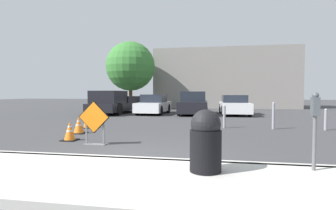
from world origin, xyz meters
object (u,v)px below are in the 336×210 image
Objects in this scene: road_closed_sign at (94,122)px; parking_meter at (315,117)px; pickup_truck at (114,103)px; parked_car_second at (193,104)px; parked_car_third at (234,105)px; trash_bin at (206,140)px; bollard_second at (273,115)px; traffic_cone_nearest at (70,131)px; traffic_cone_second at (79,125)px; bollard_third at (326,119)px; bollard_nearest at (224,116)px; traffic_cone_third at (87,119)px; parked_car_nearest at (154,105)px.

road_closed_sign is 5.43m from parking_meter.
pickup_truck is (-3.69, 10.86, 0.08)m from road_closed_sign.
parked_car_second is 2.79m from parked_car_third.
trash_bin is 7.20m from bollard_second.
traffic_cone_second reaches higher than traffic_cone_nearest.
bollard_third is at bearing 29.33° from road_closed_sign.
parked_car_second reaches higher than traffic_cone_second.
parked_car_second is at bearing 129.10° from bollard_third.
trash_bin is (1.28, -13.81, -0.05)m from parked_car_second.
parking_meter is at bearing -78.80° from bollard_nearest.
road_closed_sign is at bearing -26.17° from traffic_cone_nearest.
road_closed_sign is at bearing 142.49° from trash_bin.
bollard_third is at bearing 67.44° from parking_meter.
traffic_cone_second is at bearing 107.26° from pickup_truck.
trash_bin reaches higher than traffic_cone_third.
bollard_nearest is at bearing 48.89° from road_closed_sign.
parked_car_second reaches higher than bollard_nearest.
bollard_second is (6.76, 3.78, 0.30)m from traffic_cone_nearest.
traffic_cone_nearest is 0.72× the size of traffic_cone_third.
road_closed_sign is 1.19× the size of trash_bin.
road_closed_sign reaches higher than trash_bin.
bollard_nearest is at bearing 80.88° from parked_car_third.
road_closed_sign is 11.48m from pickup_truck.
road_closed_sign is 0.93× the size of parking_meter.
bollard_second is (1.01, -7.18, -0.05)m from parked_car_third.
bollard_nearest is (5.67, 0.96, 0.11)m from traffic_cone_third.
parked_car_nearest is at bearing 86.05° from traffic_cone_second.
pickup_truck is at bearing 145.04° from bollard_second.
bollard_third is at bearing 0.00° from bollard_nearest.
pickup_truck is (-1.77, 7.53, 0.35)m from traffic_cone_third.
parked_car_third is at bearing 82.56° from bollard_nearest.
traffic_cone_third is 0.18× the size of parked_car_third.
parked_car_third is at bearing 91.35° from parking_meter.
pickup_truck is at bearing 123.95° from parking_meter.
bollard_nearest is at bearing 38.10° from traffic_cone_nearest.
road_closed_sign is at bearing -150.67° from bollard_third.
pickup_truck is 2.84m from parked_car_nearest.
traffic_cone_nearest is 1.47m from traffic_cone_second.
parked_car_second is 13.79m from parking_meter.
pickup_truck is (-2.17, 8.95, 0.45)m from traffic_cone_second.
traffic_cone_third is 0.61× the size of parking_meter.
bollard_second reaches higher than bollard_nearest.
parked_car_nearest is (-0.88, 11.25, -0.03)m from road_closed_sign.
parked_car_second is at bearing 103.03° from parking_meter.
traffic_cone_nearest is at bearing -141.90° from bollard_nearest.
parked_car_second is at bearing 95.29° from trash_bin.
parked_car_nearest is 3.85× the size of bollard_second.
bollard_nearest reaches higher than bollard_third.
parked_car_second is 5.38× the size of bollard_third.
trash_bin reaches higher than bollard_nearest.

